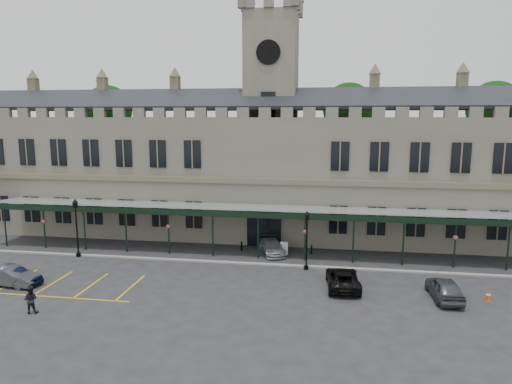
# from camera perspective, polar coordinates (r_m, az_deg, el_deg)

# --- Properties ---
(ground) EXTENTS (140.00, 140.00, 0.00)m
(ground) POSITION_cam_1_polar(r_m,az_deg,el_deg) (33.07, -1.64, -12.03)
(ground) COLOR #262628
(station_building) EXTENTS (60.00, 10.36, 17.30)m
(station_building) POSITION_cam_1_polar(r_m,az_deg,el_deg) (46.84, 1.88, 2.53)
(station_building) COLOR #655F54
(station_building) RESTS_ON ground
(clock_tower) EXTENTS (5.60, 5.60, 24.80)m
(clock_tower) POSITION_cam_1_polar(r_m,az_deg,el_deg) (46.60, 1.93, 10.68)
(clock_tower) COLOR #655F54
(clock_tower) RESTS_ON ground
(canopy) EXTENTS (50.00, 4.10, 4.30)m
(canopy) POSITION_cam_1_polar(r_m,az_deg,el_deg) (39.35, 0.33, -4.83)
(canopy) COLOR #8C9E93
(canopy) RESTS_ON ground
(kerb) EXTENTS (60.00, 0.40, 0.12)m
(kerb) POSITION_cam_1_polar(r_m,az_deg,el_deg) (38.15, -0.12, -8.96)
(kerb) COLOR gray
(kerb) RESTS_ON ground
(parking_markings) EXTENTS (16.00, 6.00, 0.01)m
(parking_markings) POSITION_cam_1_polar(r_m,az_deg,el_deg) (36.88, -24.43, -10.59)
(parking_markings) COLOR gold
(parking_markings) RESTS_ON ground
(tree_behind_left) EXTENTS (6.00, 6.00, 16.00)m
(tree_behind_left) POSITION_cam_1_polar(r_m,az_deg,el_deg) (61.79, -17.97, 9.66)
(tree_behind_left) COLOR #332314
(tree_behind_left) RESTS_ON ground
(tree_behind_mid) EXTENTS (6.00, 6.00, 16.00)m
(tree_behind_mid) POSITION_cam_1_polar(r_m,az_deg,el_deg) (55.30, 11.48, 10.00)
(tree_behind_mid) COLOR #332314
(tree_behind_mid) RESTS_ON ground
(tree_behind_right) EXTENTS (6.00, 6.00, 16.00)m
(tree_behind_right) POSITION_cam_1_polar(r_m,az_deg,el_deg) (58.21, 27.62, 9.09)
(tree_behind_right) COLOR #332314
(tree_behind_right) RESTS_ON ground
(lamp_post_left) EXTENTS (0.49, 0.49, 5.14)m
(lamp_post_left) POSITION_cam_1_polar(r_m,az_deg,el_deg) (42.36, -21.54, -3.57)
(lamp_post_left) COLOR black
(lamp_post_left) RESTS_ON ground
(lamp_post_mid) EXTENTS (0.45, 0.45, 4.81)m
(lamp_post_mid) POSITION_cam_1_polar(r_m,az_deg,el_deg) (36.39, 6.36, -5.35)
(lamp_post_mid) COLOR black
(lamp_post_mid) RESTS_ON ground
(traffic_cone) EXTENTS (0.40, 0.40, 0.64)m
(traffic_cone) POSITION_cam_1_polar(r_m,az_deg,el_deg) (34.64, 27.05, -11.54)
(traffic_cone) COLOR #DA4106
(traffic_cone) RESTS_ON ground
(sign_board) EXTENTS (0.68, 0.16, 1.17)m
(sign_board) POSITION_cam_1_polar(r_m,az_deg,el_deg) (40.64, 3.53, -7.06)
(sign_board) COLOR black
(sign_board) RESTS_ON ground
(bollard_left) EXTENTS (0.16, 0.16, 0.88)m
(bollard_left) POSITION_cam_1_polar(r_m,az_deg,el_deg) (41.74, -1.82, -6.78)
(bollard_left) COLOR black
(bollard_left) RESTS_ON ground
(bollard_right) EXTENTS (0.15, 0.15, 0.82)m
(bollard_right) POSITION_cam_1_polar(r_m,az_deg,el_deg) (41.09, 6.96, -7.16)
(bollard_right) COLOR black
(bollard_right) RESTS_ON ground
(car_left_a) EXTENTS (4.27, 2.27, 1.38)m
(car_left_a) POSITION_cam_1_polar(r_m,az_deg,el_deg) (37.93, -27.84, -9.20)
(car_left_a) COLOR #0D1839
(car_left_a) RESTS_ON ground
(car_left_b) EXTENTS (4.39, 1.90, 1.41)m
(car_left_b) POSITION_cam_1_polar(r_m,az_deg,el_deg) (37.93, -28.35, -9.22)
(car_left_b) COLOR #3E4147
(car_left_b) RESTS_ON ground
(car_taxi) EXTENTS (3.13, 4.70, 1.26)m
(car_taxi) POSITION_cam_1_polar(r_m,az_deg,el_deg) (40.91, 1.99, -6.84)
(car_taxi) COLOR #96999E
(car_taxi) RESTS_ON ground
(car_van) EXTENTS (2.50, 4.93, 1.34)m
(car_van) POSITION_cam_1_polar(r_m,az_deg,el_deg) (33.69, 10.80, -10.57)
(car_van) COLOR black
(car_van) RESTS_ON ground
(car_right_a) EXTENTS (1.93, 4.39, 1.47)m
(car_right_a) POSITION_cam_1_polar(r_m,az_deg,el_deg) (33.64, 22.50, -11.06)
(car_right_a) COLOR #3E4147
(car_right_a) RESTS_ON ground
(person_b) EXTENTS (0.99, 0.85, 1.75)m
(person_b) POSITION_cam_1_polar(r_m,az_deg,el_deg) (32.24, -26.36, -11.97)
(person_b) COLOR black
(person_b) RESTS_ON ground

